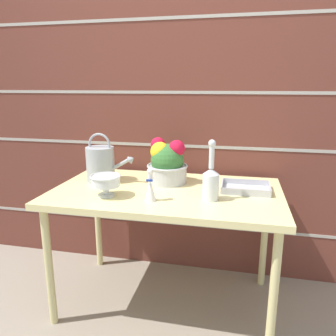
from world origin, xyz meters
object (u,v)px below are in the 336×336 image
(figurine_vase, at_px, (150,188))
(glass_decanter, at_px, (211,181))
(watering_can, at_px, (101,163))
(crystal_pedestal_bowl, at_px, (106,182))
(wire_tray, at_px, (245,189))
(flower_planter, at_px, (167,163))

(figurine_vase, bearing_deg, glass_decanter, 15.29)
(watering_can, xyz_separation_m, glass_decanter, (0.70, -0.20, -0.01))
(crystal_pedestal_bowl, bearing_deg, wire_tray, 19.31)
(watering_can, bearing_deg, crystal_pedestal_bowl, -61.97)
(flower_planter, relative_size, glass_decanter, 0.86)
(crystal_pedestal_bowl, relative_size, wire_tray, 0.61)
(watering_can, xyz_separation_m, figurine_vase, (0.40, -0.28, -0.04))
(glass_decanter, height_order, wire_tray, glass_decanter)
(crystal_pedestal_bowl, height_order, glass_decanter, glass_decanter)
(glass_decanter, distance_m, wire_tray, 0.28)
(glass_decanter, relative_size, wire_tray, 1.18)
(watering_can, height_order, wire_tray, watering_can)
(glass_decanter, relative_size, figurine_vase, 1.83)
(crystal_pedestal_bowl, bearing_deg, glass_decanter, 6.75)
(watering_can, height_order, flower_planter, watering_can)
(crystal_pedestal_bowl, xyz_separation_m, glass_decanter, (0.56, 0.07, 0.02))
(watering_can, height_order, crystal_pedestal_bowl, watering_can)
(crystal_pedestal_bowl, xyz_separation_m, figurine_vase, (0.25, -0.02, -0.01))
(watering_can, relative_size, figurine_vase, 1.81)
(figurine_vase, relative_size, wire_tray, 0.64)
(wire_tray, bearing_deg, figurine_vase, -150.39)
(figurine_vase, bearing_deg, flower_planter, 88.19)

